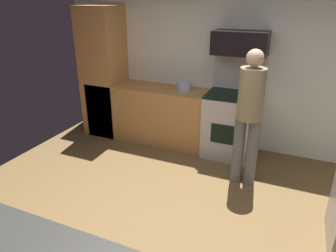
{
  "coord_description": "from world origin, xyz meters",
  "views": [
    {
      "loc": [
        1.1,
        -2.25,
        2.22
      ],
      "look_at": [
        -0.0,
        0.3,
        1.05
      ],
      "focal_mm": 32.89,
      "sensor_mm": 36.0,
      "label": 1
    }
  ],
  "objects_px": {
    "stock_pot": "(184,86)",
    "oven_range": "(232,122)",
    "microwave": "(240,43)",
    "person_cook": "(249,113)"
  },
  "relations": [
    {
      "from": "stock_pot",
      "to": "oven_range",
      "type": "bearing_deg",
      "value": -0.49
    },
    {
      "from": "oven_range",
      "to": "microwave",
      "type": "xyz_separation_m",
      "value": [
        0.0,
        0.09,
        1.13
      ]
    },
    {
      "from": "microwave",
      "to": "stock_pot",
      "type": "xyz_separation_m",
      "value": [
        -0.77,
        -0.08,
        -0.67
      ]
    },
    {
      "from": "microwave",
      "to": "person_cook",
      "type": "distance_m",
      "value": 1.1
    },
    {
      "from": "microwave",
      "to": "person_cook",
      "type": "height_order",
      "value": "microwave"
    },
    {
      "from": "oven_range",
      "to": "microwave",
      "type": "relative_size",
      "value": 2.0
    },
    {
      "from": "oven_range",
      "to": "stock_pot",
      "type": "bearing_deg",
      "value": 179.51
    },
    {
      "from": "oven_range",
      "to": "person_cook",
      "type": "distance_m",
      "value": 0.89
    },
    {
      "from": "person_cook",
      "to": "microwave",
      "type": "bearing_deg",
      "value": 112.43
    },
    {
      "from": "microwave",
      "to": "person_cook",
      "type": "relative_size",
      "value": 0.44
    }
  ]
}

